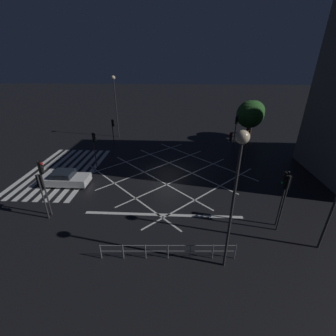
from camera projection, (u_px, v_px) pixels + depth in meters
ground_plane at (168, 173)px, 23.58m from camera, size 200.00×200.00×0.00m
road_markings at (92, 172)px, 23.61m from camera, size 18.04×23.71×0.01m
traffic_light_median_north at (238, 143)px, 22.36m from camera, size 0.36×1.95×4.41m
traffic_light_ne_cross at (284, 188)px, 14.75m from camera, size 0.36×0.39×4.27m
traffic_light_se_cross at (43, 178)px, 15.78m from camera, size 0.36×0.39×4.47m
traffic_light_se_main at (41, 187)px, 15.73m from camera, size 0.39×0.36×3.62m
traffic_light_nw_main at (236, 125)px, 29.42m from camera, size 0.39×0.36×4.16m
traffic_light_ne_main at (285, 192)px, 14.39m from camera, size 0.39×0.36×4.21m
traffic_light_sw_cross at (113, 127)px, 30.70m from camera, size 0.36×0.39×3.47m
traffic_light_median_south at (94, 144)px, 23.09m from camera, size 0.36×0.39×4.06m
street_lamp_west at (115, 93)px, 32.09m from camera, size 0.57×0.57×8.80m
street_lamp_far at (238, 169)px, 10.26m from camera, size 0.62×0.62×7.96m
street_tree_near at (253, 112)px, 32.74m from camera, size 3.22×3.22×5.54m
street_tree_far at (250, 114)px, 30.89m from camera, size 3.72×3.72×5.83m
waiting_car at (65, 179)px, 21.04m from camera, size 1.88×4.35×1.37m
pedestrian_railing at (168, 250)px, 13.05m from camera, size 0.46×7.92×1.05m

